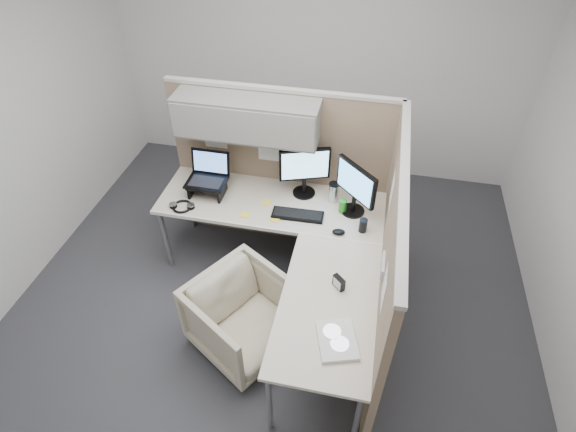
% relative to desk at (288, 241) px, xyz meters
% --- Properties ---
extents(ground, '(4.50, 4.50, 0.00)m').
position_rel_desk_xyz_m(ground, '(-0.12, -0.13, -0.69)').
color(ground, '#333337').
rests_on(ground, ground).
extents(partition_back, '(2.00, 0.36, 1.63)m').
position_rel_desk_xyz_m(partition_back, '(-0.34, 0.70, 0.41)').
color(partition_back, '#8A735A').
rests_on(partition_back, ground).
extents(partition_right, '(0.07, 2.03, 1.63)m').
position_rel_desk_xyz_m(partition_right, '(0.78, -0.19, 0.13)').
color(partition_right, '#8A735A').
rests_on(partition_right, ground).
extents(desk, '(2.00, 1.98, 0.73)m').
position_rel_desk_xyz_m(desk, '(0.00, 0.00, 0.00)').
color(desk, beige).
rests_on(desk, ground).
extents(office_chair, '(0.94, 0.95, 0.73)m').
position_rel_desk_xyz_m(office_chair, '(-0.24, -0.54, -0.32)').
color(office_chair, beige).
rests_on(office_chair, ground).
extents(monitor_left, '(0.43, 0.20, 0.47)m').
position_rel_desk_xyz_m(monitor_left, '(0.02, 0.59, 0.32)').
color(monitor_left, black).
rests_on(monitor_left, desk).
extents(monitor_right, '(0.34, 0.33, 0.47)m').
position_rel_desk_xyz_m(monitor_right, '(0.48, 0.43, 0.32)').
color(monitor_right, black).
rests_on(monitor_right, desk).
extents(laptop_station, '(0.35, 0.30, 0.36)m').
position_rel_desk_xyz_m(laptop_station, '(-0.82, 0.43, 0.18)').
color(laptop_station, black).
rests_on(laptop_station, desk).
extents(keyboard, '(0.44, 0.16, 0.02)m').
position_rel_desk_xyz_m(keyboard, '(0.03, 0.27, 0.05)').
color(keyboard, black).
rests_on(keyboard, desk).
extents(mouse, '(0.11, 0.08, 0.04)m').
position_rel_desk_xyz_m(mouse, '(0.39, 0.13, 0.06)').
color(mouse, black).
rests_on(mouse, desk).
extents(travel_mug, '(0.09, 0.09, 0.19)m').
position_rel_desk_xyz_m(travel_mug, '(0.29, 0.54, 0.14)').
color(travel_mug, silver).
rests_on(travel_mug, desk).
extents(soda_can_green, '(0.07, 0.07, 0.12)m').
position_rel_desk_xyz_m(soda_can_green, '(0.58, 0.20, 0.10)').
color(soda_can_green, black).
rests_on(soda_can_green, desk).
extents(soda_can_silver, '(0.07, 0.07, 0.12)m').
position_rel_desk_xyz_m(soda_can_silver, '(0.39, 0.41, 0.10)').
color(soda_can_silver, '#268C1E').
rests_on(soda_can_silver, desk).
extents(sticky_note_b, '(0.10, 0.10, 0.01)m').
position_rel_desk_xyz_m(sticky_note_b, '(-0.15, 0.19, 0.05)').
color(sticky_note_b, yellow).
rests_on(sticky_note_b, desk).
extents(sticky_note_a, '(0.08, 0.08, 0.01)m').
position_rel_desk_xyz_m(sticky_note_a, '(-0.41, 0.20, 0.05)').
color(sticky_note_a, yellow).
rests_on(sticky_note_a, desk).
extents(sticky_note_d, '(0.09, 0.09, 0.01)m').
position_rel_desk_xyz_m(sticky_note_d, '(-0.27, 0.39, 0.05)').
color(sticky_note_d, yellow).
rests_on(sticky_note_d, desk).
extents(headphones, '(0.22, 0.20, 0.03)m').
position_rel_desk_xyz_m(headphones, '(-0.97, 0.17, 0.06)').
color(headphones, black).
rests_on(headphones, desk).
extents(paper_stack, '(0.32, 0.36, 0.03)m').
position_rel_desk_xyz_m(paper_stack, '(0.51, -0.87, 0.06)').
color(paper_stack, white).
rests_on(paper_stack, desk).
extents(desk_clock, '(0.10, 0.10, 0.10)m').
position_rel_desk_xyz_m(desk_clock, '(0.46, -0.42, 0.09)').
color(desk_clock, black).
rests_on(desk_clock, desk).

